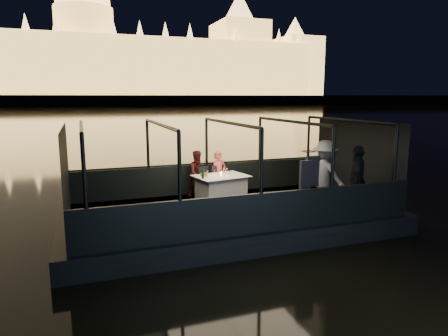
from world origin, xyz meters
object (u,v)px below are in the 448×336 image
object	(u,v)px
person_woman_coral	(219,171)
wine_bottle	(203,173)
coat_stand	(307,185)
person_man_maroon	(198,172)
chair_port_right	(220,182)
chair_port_left	(205,183)
passenger_dark	(357,181)
dining_table_central	(221,189)
passenger_stripe	(325,178)

from	to	relation	value
person_woman_coral	wine_bottle	size ratio (longest dim) A/B	4.15
coat_stand	person_man_maroon	bearing A→B (deg)	118.39
chair_port_right	person_woman_coral	xyz separation A→B (m)	(0.05, 0.22, 0.30)
person_man_maroon	wine_bottle	bearing A→B (deg)	-111.24
chair_port_left	person_man_maroon	bearing A→B (deg)	100.64
wine_bottle	passenger_dark	bearing A→B (deg)	-29.75
dining_table_central	person_man_maroon	bearing A→B (deg)	116.64
coat_stand	person_man_maroon	xyz separation A→B (m)	(-1.76, 3.26, -0.15)
chair_port_left	person_man_maroon	world-z (taller)	person_man_maroon
chair_port_left	wine_bottle	bearing A→B (deg)	-135.05
passenger_dark	wine_bottle	distance (m)	4.03
dining_table_central	chair_port_left	distance (m)	0.69
chair_port_right	passenger_dark	xyz separation A→B (m)	(2.76, -2.74, 0.40)
person_woman_coral	passenger_dark	world-z (taller)	passenger_dark
dining_table_central	passenger_stripe	size ratio (longest dim) A/B	0.78
wine_bottle	chair_port_right	bearing A→B (deg)	45.33
passenger_stripe	passenger_dark	world-z (taller)	passenger_stripe
coat_stand	passenger_dark	world-z (taller)	coat_stand
coat_stand	passenger_stripe	bearing A→B (deg)	37.37
person_woman_coral	wine_bottle	xyz separation A→B (m)	(-0.79, -0.97, 0.17)
person_woman_coral	chair_port_right	bearing A→B (deg)	-120.15
chair_port_right	person_man_maroon	world-z (taller)	person_man_maroon
coat_stand	wine_bottle	bearing A→B (deg)	131.34
chair_port_right	person_woman_coral	bearing A→B (deg)	62.02
dining_table_central	passenger_dark	xyz separation A→B (m)	(2.90, -2.21, 0.47)
person_woman_coral	passenger_dark	bearing A→B (deg)	-64.37
wine_bottle	chair_port_left	bearing A→B (deg)	68.98
person_man_maroon	chair_port_right	bearing A→B (deg)	-41.38
coat_stand	person_woman_coral	xyz separation A→B (m)	(-1.14, 3.16, -0.15)
dining_table_central	chair_port_left	xyz separation A→B (m)	(-0.27, 0.63, 0.06)
chair_port_left	passenger_stripe	bearing A→B (deg)	-65.19
chair_port_right	coat_stand	distance (m)	3.20
coat_stand	person_man_maroon	distance (m)	3.70
chair_port_right	coat_stand	size ratio (longest dim) A/B	0.53
chair_port_left	person_woman_coral	xyz separation A→B (m)	(0.47, 0.13, 0.30)
coat_stand	dining_table_central	bearing A→B (deg)	118.99
dining_table_central	coat_stand	bearing A→B (deg)	-61.01
chair_port_right	coat_stand	xyz separation A→B (m)	(1.19, -2.94, 0.45)
person_woman_coral	person_man_maroon	size ratio (longest dim) A/B	0.97
person_man_maroon	person_woman_coral	bearing A→B (deg)	-20.78
chair_port_right	dining_table_central	bearing A→B (deg)	-119.49
wine_bottle	coat_stand	bearing A→B (deg)	-48.66
dining_table_central	coat_stand	distance (m)	2.80
dining_table_central	wine_bottle	size ratio (longest dim) A/B	4.46
person_woman_coral	passenger_stripe	xyz separation A→B (m)	(2.14, -2.40, 0.10)
dining_table_central	chair_port_left	size ratio (longest dim) A/B	1.62
passenger_stripe	person_man_maroon	bearing A→B (deg)	29.00
chair_port_right	passenger_stripe	distance (m)	3.11
dining_table_central	person_man_maroon	world-z (taller)	person_man_maroon
person_woman_coral	passenger_dark	size ratio (longest dim) A/B	0.77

